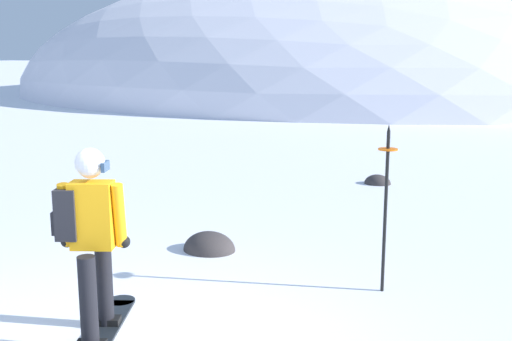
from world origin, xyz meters
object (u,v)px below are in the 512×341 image
Objects in this scene: piste_marker_near at (386,197)px; rock_small at (209,250)px; rock_dark at (377,184)px; snowboarder_main at (90,239)px.

piste_marker_near reaches higher than rock_small.
piste_marker_near is 3.48× the size of rock_dark.
snowboarder_main is 2.73m from rock_small.
snowboarder_main is 3.37× the size of rock_dark.
rock_dark is at bearing 102.35° from piste_marker_near.
piste_marker_near reaches higher than rock_dark.
rock_small is (-0.19, 2.56, -0.92)m from snowboarder_main.
rock_dark is 4.98m from rock_small.
piste_marker_near is 2.60× the size of rock_small.
rock_dark is at bearing 82.56° from snowboarder_main.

